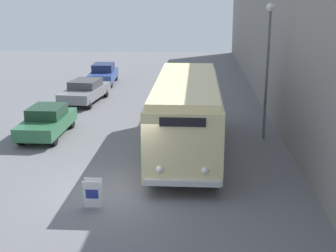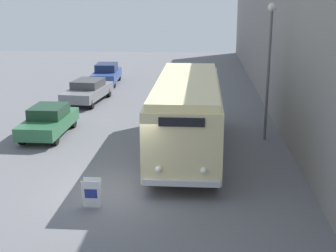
{
  "view_description": "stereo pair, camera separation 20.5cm",
  "coord_description": "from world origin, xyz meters",
  "px_view_note": "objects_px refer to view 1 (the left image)",
  "views": [
    {
      "loc": [
        2.4,
        -14.23,
        6.33
      ],
      "look_at": [
        1.38,
        2.02,
        1.77
      ],
      "focal_mm": 50.0,
      "sensor_mm": 36.0,
      "label": 1
    },
    {
      "loc": [
        2.6,
        -14.21,
        6.33
      ],
      "look_at": [
        1.38,
        2.02,
        1.77
      ],
      "focal_mm": 50.0,
      "sensor_mm": 36.0,
      "label": 2
    }
  ],
  "objects_px": {
    "vintage_bus": "(186,111)",
    "parked_car_near": "(47,121)",
    "parked_car_mid": "(85,91)",
    "parked_car_far": "(103,74)",
    "sign_board": "(93,194)",
    "streetlamp": "(268,52)"
  },
  "relations": [
    {
      "from": "sign_board",
      "to": "vintage_bus",
      "type": "bearing_deg",
      "value": 63.88
    },
    {
      "from": "streetlamp",
      "to": "parked_car_near",
      "type": "distance_m",
      "value": 10.49
    },
    {
      "from": "sign_board",
      "to": "parked_car_mid",
      "type": "bearing_deg",
      "value": 104.06
    },
    {
      "from": "parked_car_far",
      "to": "sign_board",
      "type": "bearing_deg",
      "value": -82.62
    },
    {
      "from": "parked_car_mid",
      "to": "streetlamp",
      "type": "bearing_deg",
      "value": -29.62
    },
    {
      "from": "vintage_bus",
      "to": "parked_car_far",
      "type": "height_order",
      "value": "vintage_bus"
    },
    {
      "from": "parked_car_mid",
      "to": "parked_car_far",
      "type": "distance_m",
      "value": 6.12
    },
    {
      "from": "parked_car_near",
      "to": "parked_car_mid",
      "type": "bearing_deg",
      "value": 89.57
    },
    {
      "from": "vintage_bus",
      "to": "parked_car_near",
      "type": "bearing_deg",
      "value": 163.81
    },
    {
      "from": "parked_car_far",
      "to": "vintage_bus",
      "type": "bearing_deg",
      "value": -69.76
    },
    {
      "from": "parked_car_near",
      "to": "vintage_bus",
      "type": "bearing_deg",
      "value": -15.76
    },
    {
      "from": "sign_board",
      "to": "parked_car_near",
      "type": "height_order",
      "value": "parked_car_near"
    },
    {
      "from": "sign_board",
      "to": "parked_car_near",
      "type": "distance_m",
      "value": 8.35
    },
    {
      "from": "parked_car_mid",
      "to": "parked_car_far",
      "type": "bearing_deg",
      "value": 96.73
    },
    {
      "from": "sign_board",
      "to": "parked_car_near",
      "type": "xyz_separation_m",
      "value": [
        -3.77,
        7.44,
        0.27
      ]
    },
    {
      "from": "sign_board",
      "to": "parked_car_far",
      "type": "bearing_deg",
      "value": 100.26
    },
    {
      "from": "parked_car_far",
      "to": "streetlamp",
      "type": "bearing_deg",
      "value": -55.74
    },
    {
      "from": "vintage_bus",
      "to": "parked_car_mid",
      "type": "relative_size",
      "value": 2.0
    },
    {
      "from": "streetlamp",
      "to": "parked_car_far",
      "type": "height_order",
      "value": "streetlamp"
    },
    {
      "from": "streetlamp",
      "to": "parked_car_near",
      "type": "relative_size",
      "value": 1.42
    },
    {
      "from": "streetlamp",
      "to": "sign_board",
      "type": "bearing_deg",
      "value": -129.35
    },
    {
      "from": "vintage_bus",
      "to": "sign_board",
      "type": "xyz_separation_m",
      "value": [
        -2.72,
        -5.56,
        -1.3
      ]
    }
  ]
}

